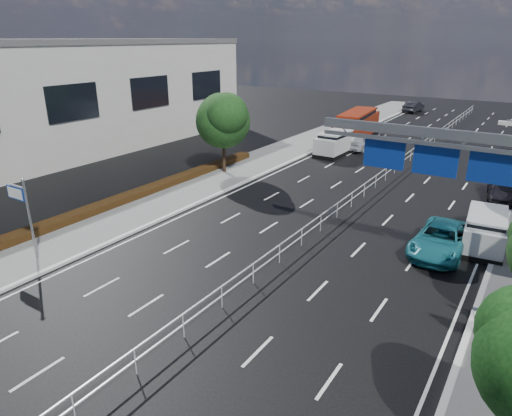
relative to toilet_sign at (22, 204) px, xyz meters
The scene contains 16 objects.
ground 11.34m from the toilet_sign, ahead, with size 160.00×160.00×0.00m, color black.
sidewalk_near 2.93m from the toilet_sign, behind, with size 5.00×140.00×0.14m, color slate.
kerb_near 3.48m from the toilet_sign, ahead, with size 0.25×140.00×0.15m, color silver.
median_fence 25.14m from the toilet_sign, 64.04° to the left, with size 0.05×85.00×1.02m.
hedge_near 6.10m from the toilet_sign, 115.13° to the left, with size 1.00×36.00×0.44m, color black.
toilet_sign is the anchor object (origin of this frame).
overhead_gantry 20.52m from the toilet_sign, 29.60° to the left, with size 10.24×0.38×7.45m.
near_building 26.29m from the toilet_sign, 136.62° to the left, with size 12.00×38.00×10.00m, color beige.
near_tree_back 18.07m from the toilet_sign, 93.14° to the left, with size 4.84×4.51×6.69m.
white_minivan 29.25m from the toilet_sign, 81.91° to the left, with size 2.33×5.15×2.22m.
red_bus 36.41m from the toilet_sign, 84.55° to the left, with size 3.58×10.76×3.15m.
near_car_silver 33.00m from the toilet_sign, 80.39° to the left, with size 2.02×5.02×1.71m, color silver.
near_car_dark 60.43m from the toilet_sign, 86.85° to the left, with size 1.69×4.84×1.59m, color black.
silver_minivan 23.89m from the toilet_sign, 36.02° to the left, with size 2.39×4.84×1.95m.
parked_car_teal 21.29m from the toilet_sign, 34.51° to the left, with size 2.48×5.39×1.50m, color #1B6E7D.
parked_car_dark 30.08m from the toilet_sign, 50.06° to the left, with size 1.94×4.77×1.38m, color black.
Camera 1 is at (10.09, -11.46, 10.63)m, focal length 32.00 mm.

